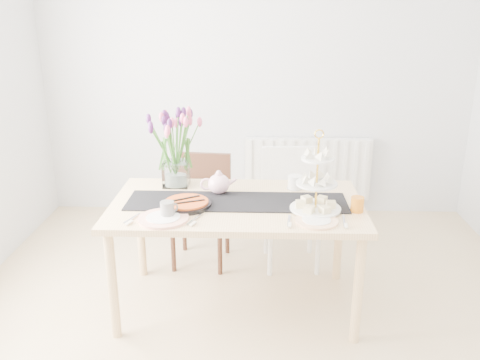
{
  "coord_description": "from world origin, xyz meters",
  "views": [
    {
      "loc": [
        0.02,
        -2.48,
        1.94
      ],
      "look_at": [
        -0.09,
        0.49,
        0.92
      ],
      "focal_mm": 38.0,
      "sensor_mm": 36.0,
      "label": 1
    }
  ],
  "objects_px": {
    "tulip_vase": "(175,137)",
    "tart_tin": "(186,204)",
    "teapot": "(219,184)",
    "plate_right": "(316,221)",
    "cream_jug": "(295,182)",
    "mug_orange": "(357,204)",
    "plate_left": "(163,218)",
    "chair_white": "(291,197)",
    "radiator": "(307,169)",
    "mug_grey": "(167,210)",
    "dining_table": "(237,213)",
    "chair_brown": "(202,200)",
    "cake_stand": "(316,191)"
  },
  "relations": [
    {
      "from": "plate_left",
      "to": "tulip_vase",
      "type": "bearing_deg",
      "value": 91.27
    },
    {
      "from": "dining_table",
      "to": "chair_white",
      "type": "distance_m",
      "value": 0.8
    },
    {
      "from": "teapot",
      "to": "mug_grey",
      "type": "distance_m",
      "value": 0.49
    },
    {
      "from": "mug_orange",
      "to": "plate_right",
      "type": "relative_size",
      "value": 0.38
    },
    {
      "from": "radiator",
      "to": "cream_jug",
      "type": "relative_size",
      "value": 12.66
    },
    {
      "from": "dining_table",
      "to": "tart_tin",
      "type": "bearing_deg",
      "value": -164.75
    },
    {
      "from": "dining_table",
      "to": "chair_brown",
      "type": "bearing_deg",
      "value": 113.8
    },
    {
      "from": "radiator",
      "to": "tulip_vase",
      "type": "relative_size",
      "value": 1.89
    },
    {
      "from": "tulip_vase",
      "to": "mug_orange",
      "type": "distance_m",
      "value": 1.29
    },
    {
      "from": "chair_white",
      "to": "cream_jug",
      "type": "height_order",
      "value": "chair_white"
    },
    {
      "from": "dining_table",
      "to": "cream_jug",
      "type": "bearing_deg",
      "value": 34.24
    },
    {
      "from": "radiator",
      "to": "dining_table",
      "type": "xyz_separation_m",
      "value": [
        -0.61,
        -1.65,
        0.22
      ]
    },
    {
      "from": "radiator",
      "to": "mug_orange",
      "type": "xyz_separation_m",
      "value": [
        0.13,
        -1.78,
        0.35
      ]
    },
    {
      "from": "tart_tin",
      "to": "plate_right",
      "type": "xyz_separation_m",
      "value": [
        0.79,
        -0.21,
        -0.01
      ]
    },
    {
      "from": "radiator",
      "to": "tart_tin",
      "type": "height_order",
      "value": "tart_tin"
    },
    {
      "from": "chair_brown",
      "to": "plate_right",
      "type": "bearing_deg",
      "value": -46.11
    },
    {
      "from": "dining_table",
      "to": "tart_tin",
      "type": "distance_m",
      "value": 0.34
    },
    {
      "from": "cake_stand",
      "to": "cream_jug",
      "type": "height_order",
      "value": "cake_stand"
    },
    {
      "from": "cake_stand",
      "to": "mug_orange",
      "type": "height_order",
      "value": "cake_stand"
    },
    {
      "from": "teapot",
      "to": "chair_white",
      "type": "bearing_deg",
      "value": 39.39
    },
    {
      "from": "tulip_vase",
      "to": "cake_stand",
      "type": "bearing_deg",
      "value": -25.21
    },
    {
      "from": "teapot",
      "to": "plate_left",
      "type": "relative_size",
      "value": 0.78
    },
    {
      "from": "chair_white",
      "to": "mug_orange",
      "type": "xyz_separation_m",
      "value": [
        0.34,
        -0.81,
        0.27
      ]
    },
    {
      "from": "teapot",
      "to": "mug_orange",
      "type": "bearing_deg",
      "value": -24.08
    },
    {
      "from": "tart_tin",
      "to": "chair_white",
      "type": "bearing_deg",
      "value": 47.35
    },
    {
      "from": "dining_table",
      "to": "mug_grey",
      "type": "distance_m",
      "value": 0.49
    },
    {
      "from": "tart_tin",
      "to": "mug_orange",
      "type": "relative_size",
      "value": 3.26
    },
    {
      "from": "mug_orange",
      "to": "chair_brown",
      "type": "bearing_deg",
      "value": 79.46
    },
    {
      "from": "tulip_vase",
      "to": "mug_grey",
      "type": "distance_m",
      "value": 0.64
    },
    {
      "from": "tulip_vase",
      "to": "tart_tin",
      "type": "relative_size",
      "value": 2.07
    },
    {
      "from": "teapot",
      "to": "tart_tin",
      "type": "bearing_deg",
      "value": -136.2
    },
    {
      "from": "cream_jug",
      "to": "tart_tin",
      "type": "distance_m",
      "value": 0.78
    },
    {
      "from": "cream_jug",
      "to": "mug_orange",
      "type": "distance_m",
      "value": 0.53
    },
    {
      "from": "radiator",
      "to": "plate_right",
      "type": "distance_m",
      "value": 1.98
    },
    {
      "from": "teapot",
      "to": "plate_right",
      "type": "relative_size",
      "value": 0.94
    },
    {
      "from": "mug_grey",
      "to": "mug_orange",
      "type": "xyz_separation_m",
      "value": [
        1.14,
        0.13,
        -0.0
      ]
    },
    {
      "from": "tart_tin",
      "to": "teapot",
      "type": "bearing_deg",
      "value": 50.52
    },
    {
      "from": "chair_brown",
      "to": "chair_white",
      "type": "height_order",
      "value": "chair_white"
    },
    {
      "from": "teapot",
      "to": "plate_right",
      "type": "distance_m",
      "value": 0.75
    },
    {
      "from": "radiator",
      "to": "plate_right",
      "type": "xyz_separation_m",
      "value": [
        -0.13,
        -1.95,
        0.31
      ]
    },
    {
      "from": "dining_table",
      "to": "tart_tin",
      "type": "xyz_separation_m",
      "value": [
        -0.31,
        -0.08,
        0.09
      ]
    },
    {
      "from": "cake_stand",
      "to": "cream_jug",
      "type": "xyz_separation_m",
      "value": [
        -0.1,
        0.39,
        -0.08
      ]
    },
    {
      "from": "cream_jug",
      "to": "mug_orange",
      "type": "relative_size",
      "value": 1.01
    },
    {
      "from": "radiator",
      "to": "chair_white",
      "type": "bearing_deg",
      "value": -102.5
    },
    {
      "from": "teapot",
      "to": "plate_left",
      "type": "xyz_separation_m",
      "value": [
        -0.29,
        -0.44,
        -0.07
      ]
    },
    {
      "from": "mug_orange",
      "to": "plate_right",
      "type": "xyz_separation_m",
      "value": [
        -0.26,
        -0.17,
        -0.04
      ]
    },
    {
      "from": "chair_white",
      "to": "cream_jug",
      "type": "bearing_deg",
      "value": -94.94
    },
    {
      "from": "plate_right",
      "to": "mug_grey",
      "type": "bearing_deg",
      "value": 177.71
    },
    {
      "from": "radiator",
      "to": "cream_jug",
      "type": "bearing_deg",
      "value": -99.18
    },
    {
      "from": "plate_right",
      "to": "radiator",
      "type": "bearing_deg",
      "value": 86.06
    }
  ]
}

